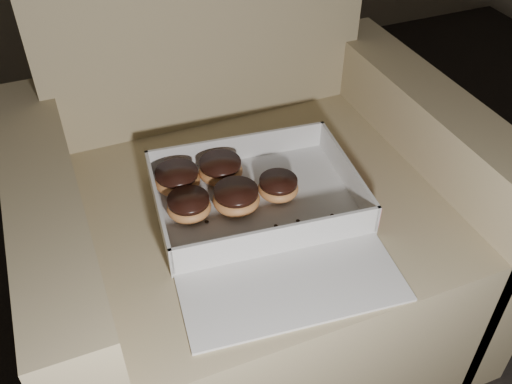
% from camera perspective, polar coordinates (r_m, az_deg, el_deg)
% --- Properties ---
extents(armchair, '(0.84, 0.71, 0.88)m').
position_cam_1_polar(armchair, '(1.17, -0.73, -2.76)').
color(armchair, '#988161').
rests_on(armchair, floor).
extents(bakery_box, '(0.39, 0.45, 0.06)m').
position_cam_1_polar(bakery_box, '(1.00, 0.76, -1.99)').
color(bakery_box, silver).
rests_on(bakery_box, armchair).
extents(donut_a, '(0.08, 0.08, 0.04)m').
position_cam_1_polar(donut_a, '(1.05, -7.88, 1.27)').
color(donut_a, '#C88146').
rests_on(donut_a, bakery_box).
extents(donut_b, '(0.08, 0.08, 0.04)m').
position_cam_1_polar(donut_b, '(0.99, -6.73, -1.39)').
color(donut_b, '#C88146').
rests_on(donut_b, bakery_box).
extents(donut_c, '(0.08, 0.08, 0.04)m').
position_cam_1_polar(donut_c, '(1.06, -3.57, 2.26)').
color(donut_c, '#C88146').
rests_on(donut_c, bakery_box).
extents(donut_d, '(0.07, 0.07, 0.04)m').
position_cam_1_polar(donut_d, '(1.02, 2.24, 0.51)').
color(donut_d, '#C88146').
rests_on(donut_d, bakery_box).
extents(donut_e, '(0.08, 0.08, 0.04)m').
position_cam_1_polar(donut_e, '(1.00, -1.99, -0.61)').
color(donut_e, '#C88146').
rests_on(donut_e, bakery_box).
extents(crumb_a, '(0.01, 0.01, 0.00)m').
position_cam_1_polar(crumb_a, '(0.99, -4.95, -2.97)').
color(crumb_a, black).
rests_on(crumb_a, bakery_box).
extents(crumb_b, '(0.01, 0.01, 0.00)m').
position_cam_1_polar(crumb_b, '(1.00, 7.63, -2.31)').
color(crumb_b, black).
rests_on(crumb_b, bakery_box).
extents(crumb_c, '(0.01, 0.01, 0.00)m').
position_cam_1_polar(crumb_c, '(0.98, 2.00, -3.39)').
color(crumb_c, black).
rests_on(crumb_c, bakery_box).
extents(crumb_d, '(0.01, 0.01, 0.00)m').
position_cam_1_polar(crumb_d, '(0.99, 4.21, -2.88)').
color(crumb_d, black).
rests_on(crumb_d, bakery_box).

